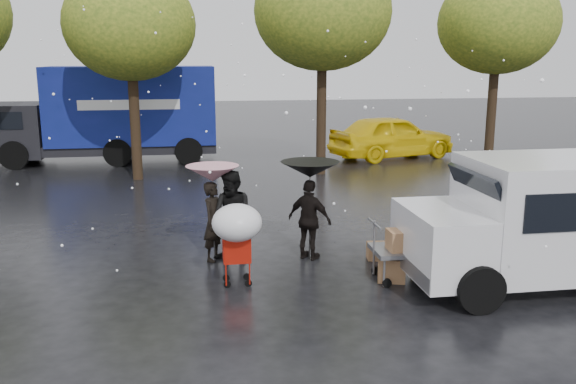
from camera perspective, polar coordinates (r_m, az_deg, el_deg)
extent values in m
plane|color=black|center=(10.60, 1.17, -8.74)|extent=(90.00, 90.00, 0.00)
imported|color=black|center=(11.74, -6.96, -2.74)|extent=(0.61, 0.67, 1.54)
imported|color=black|center=(11.57, -5.12, -2.33)|extent=(1.08, 1.01, 1.77)
imported|color=black|center=(11.72, 2.04, -2.62)|extent=(0.95, 0.89, 1.57)
cylinder|color=#4C4C4C|center=(11.72, -6.97, -2.36)|extent=(0.02, 0.02, 1.70)
cone|color=#C8526D|center=(11.53, -7.08, 1.73)|extent=(1.00, 1.00, 0.30)
sphere|color=#4C4C4C|center=(11.53, -7.08, 1.87)|extent=(0.06, 0.06, 0.06)
cylinder|color=#4C4C4C|center=(11.69, 2.04, -2.14)|extent=(0.02, 0.02, 1.77)
cone|color=black|center=(11.50, 2.08, 2.13)|extent=(1.12, 1.12, 0.30)
sphere|color=#4C4C4C|center=(11.49, 2.08, 2.27)|extent=(0.06, 0.06, 0.06)
cube|color=slate|center=(10.94, 11.81, -5.27)|extent=(1.50, 0.80, 0.08)
cylinder|color=slate|center=(10.63, 8.07, -4.25)|extent=(0.04, 0.04, 0.60)
cube|color=#996F42|center=(11.09, 13.38, -3.81)|extent=(0.55, 0.45, 0.40)
cube|color=#996F42|center=(10.69, 10.54, -4.44)|extent=(0.45, 0.40, 0.35)
cube|color=#996F42|center=(10.76, 13.72, -2.46)|extent=(0.40, 0.35, 0.28)
cube|color=tan|center=(10.93, 12.08, -4.75)|extent=(0.90, 0.55, 0.12)
cylinder|color=black|center=(10.62, 9.25, -8.41)|extent=(0.16, 0.05, 0.16)
cylinder|color=black|center=(11.19, 8.22, -7.27)|extent=(0.16, 0.05, 0.16)
cylinder|color=black|center=(11.04, 15.23, -7.87)|extent=(0.16, 0.05, 0.16)
cylinder|color=black|center=(11.59, 13.94, -6.81)|extent=(0.16, 0.05, 0.16)
cube|color=#B5170A|center=(10.50, -4.83, -5.24)|extent=(0.47, 0.41, 0.45)
cylinder|color=#B5170A|center=(10.21, -4.79, -3.58)|extent=(0.42, 0.02, 0.02)
cylinder|color=#4C4C4C|center=(10.23, -4.78, -3.96)|extent=(0.02, 0.02, 0.60)
ellipsoid|color=white|center=(10.17, -4.80, -2.88)|extent=(0.84, 0.84, 0.63)
cylinder|color=black|center=(10.53, -5.70, -8.60)|extent=(0.12, 0.04, 0.12)
cylinder|color=black|center=(10.83, -5.80, -7.99)|extent=(0.12, 0.04, 0.12)
cylinder|color=black|center=(10.56, -3.72, -8.51)|extent=(0.12, 0.04, 0.12)
cylinder|color=black|center=(10.86, -3.89, -7.91)|extent=(0.12, 0.04, 0.12)
cube|color=white|center=(10.45, 14.36, -4.54)|extent=(1.20, 1.95, 1.10)
cube|color=black|center=(10.47, 17.38, 0.12)|extent=(0.37, 1.70, 0.67)
cube|color=slate|center=(10.37, 11.43, -6.85)|extent=(0.12, 1.90, 0.25)
cylinder|color=black|center=(9.87, 17.48, -8.64)|extent=(0.76, 0.28, 0.76)
cylinder|color=black|center=(11.49, 13.29, -5.36)|extent=(0.76, 0.28, 0.76)
cube|color=navy|center=(23.48, -14.35, 7.90)|extent=(6.00, 2.50, 2.80)
cube|color=black|center=(24.30, -24.19, 5.32)|extent=(2.20, 2.40, 1.90)
cube|color=black|center=(23.76, -16.55, 4.06)|extent=(8.00, 2.30, 0.35)
cube|color=white|center=(22.22, -14.64, 7.90)|extent=(3.50, 0.03, 0.35)
cylinder|color=black|center=(23.24, -24.26, 3.16)|extent=(1.00, 0.30, 1.00)
cylinder|color=black|center=(25.44, -22.95, 4.00)|extent=(1.00, 0.30, 1.00)
cylinder|color=black|center=(22.42, -9.28, 3.81)|extent=(1.00, 0.30, 1.00)
cylinder|color=black|center=(24.70, -9.28, 4.60)|extent=(1.00, 0.30, 1.00)
cube|color=#996F42|center=(10.90, 9.66, -7.12)|extent=(0.56, 0.50, 0.42)
cube|color=#996F42|center=(12.00, 8.41, -5.48)|extent=(0.45, 0.37, 0.32)
imported|color=yellow|center=(23.92, 9.69, 5.15)|extent=(5.27, 3.26, 1.67)
cylinder|color=black|center=(19.86, -14.19, 7.53)|extent=(0.32, 0.32, 4.48)
ellipsoid|color=#385819|center=(19.82, -14.59, 14.92)|extent=(4.00, 4.00, 3.40)
cylinder|color=black|center=(20.22, 3.15, 8.57)|extent=(0.32, 0.32, 4.90)
ellipsoid|color=#385819|center=(20.22, 3.25, 16.51)|extent=(4.40, 4.40, 3.74)
cylinder|color=black|center=(22.29, 18.56, 7.96)|extent=(0.32, 0.32, 4.62)
ellipsoid|color=#385819|center=(22.26, 19.04, 14.73)|extent=(4.00, 4.00, 3.40)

